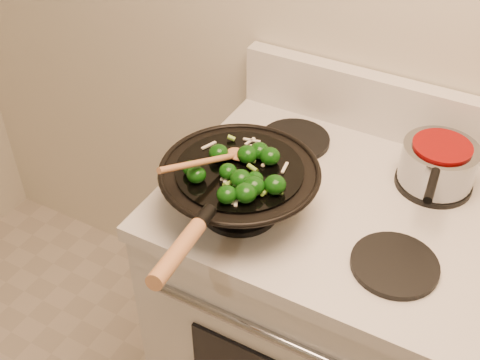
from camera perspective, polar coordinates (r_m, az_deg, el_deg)
The scene contains 5 objects.
stove at distance 1.74m, azimuth 7.79°, elevation -12.74°, with size 0.78×0.67×1.08m.
wok at distance 1.31m, azimuth -0.10°, elevation -0.65°, with size 0.35×0.58×0.19m.
stirfry at distance 1.25m, azimuth 0.22°, elevation 0.71°, with size 0.23×0.24×0.04m.
wooden_spoon at distance 1.26m, azimuth -2.27°, elevation 2.02°, with size 0.09×0.24×0.09m.
saucepan at distance 1.46m, azimuth 18.27°, elevation 1.50°, with size 0.17×0.28×0.10m.
Camera 1 is at (0.12, 0.14, 1.84)m, focal length 45.00 mm.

